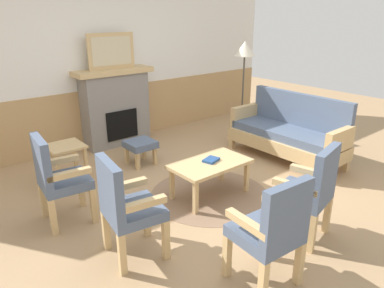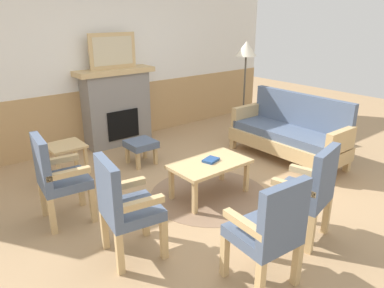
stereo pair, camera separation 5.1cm
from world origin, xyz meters
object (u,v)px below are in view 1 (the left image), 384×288
footstool (140,146)px  armchair_front_left (310,189)px  fireplace (116,107)px  floor_lamp_by_couch (245,55)px  couch (288,133)px  armchair_near_fireplace (126,205)px  armchair_by_window_left (57,176)px  coffee_table (210,166)px  armchair_front_center (272,228)px  side_table (66,154)px  framed_picture (111,51)px  book_on_table (211,160)px

footstool → armchair_front_left: (0.27, -2.65, 0.25)m
fireplace → floor_lamp_by_couch: (1.98, -1.04, 0.80)m
couch → floor_lamp_by_couch: 1.64m
armchair_near_fireplace → armchair_front_left: 1.76m
armchair_near_fireplace → armchair_by_window_left: bearing=104.2°
floor_lamp_by_couch → coffee_table: bearing=-146.1°
armchair_front_center → side_table: size_ratio=1.78×
armchair_front_left → side_table: 3.00m
armchair_front_center → armchair_near_fireplace: bearing=123.2°
armchair_by_window_left → armchair_front_left: 2.56m
framed_picture → footstool: 1.64m
book_on_table → footstool: bearing=96.6°
framed_picture → floor_lamp_by_couch: (1.98, -1.04, -0.11)m
coffee_table → armchair_by_window_left: (-1.63, 0.58, 0.15)m
armchair_by_window_left → side_table: size_ratio=1.78×
armchair_front_left → floor_lamp_by_couch: floor_lamp_by_couch is taller
book_on_table → floor_lamp_by_couch: (1.99, 1.34, 1.00)m
armchair_by_window_left → book_on_table: bearing=-18.7°
coffee_table → armchair_near_fireplace: size_ratio=0.98×
framed_picture → armchair_front_left: size_ratio=0.82×
footstool → book_on_table: bearing=-83.4°
footstool → coffee_table: bearing=-84.8°
armchair_near_fireplace → side_table: 1.81m
fireplace → coffee_table: bearing=-91.1°
coffee_table → armchair_front_center: armchair_front_center is taller
fireplace → side_table: size_ratio=2.36×
couch → coffee_table: bearing=-175.6°
framed_picture → armchair_by_window_left: framed_picture is taller
fireplace → armchair_by_window_left: (-1.68, -1.82, -0.11)m
coffee_table → armchair_front_center: size_ratio=0.98×
coffee_table → framed_picture: bearing=88.9°
fireplace → coffee_table: 2.41m
side_table → floor_lamp_by_couch: (3.25, -0.05, 1.02)m
side_table → armchair_by_window_left: bearing=-116.2°
fireplace → footstool: 1.09m
couch → book_on_table: size_ratio=9.20×
fireplace → armchair_near_fireplace: bearing=-117.1°
armchair_by_window_left → armchair_front_center: size_ratio=1.00×
book_on_table → armchair_by_window_left: armchair_by_window_left is taller
side_table → armchair_front_center: bearing=-79.3°
coffee_table → armchair_by_window_left: 1.74m
couch → armchair_by_window_left: 3.41m
armchair_near_fireplace → framed_picture: bearing=62.9°
fireplace → side_table: 1.63m
couch → footstool: bearing=146.3°
framed_picture → armchair_front_left: 3.81m
footstool → side_table: 1.11m
fireplace → side_table: fireplace is taller
armchair_front_left → armchair_front_center: size_ratio=1.00×
couch → coffee_table: size_ratio=1.88×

